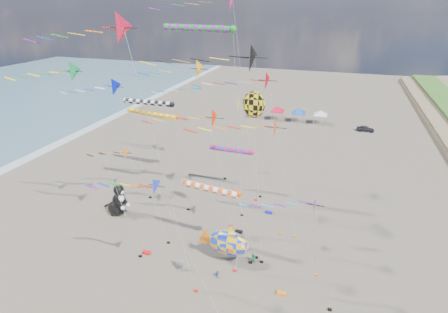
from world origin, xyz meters
The scene contains 31 objects.
ground centered at (0.00, 0.00, 0.00)m, with size 260.00×260.00×0.00m, color brown.
delta_kite_0 centered at (-2.56, 3.01, 24.25)m, with size 12.05×2.50×25.78m.
delta_kite_1 centered at (3.95, 14.93, 20.95)m, with size 15.35×3.13×22.75m.
delta_kite_2 centered at (-8.78, 26.70, 13.91)m, with size 11.97×2.05×15.28m.
delta_kite_3 centered at (10.85, 4.81, 10.99)m, with size 8.04×1.60×12.21m.
delta_kite_4 centered at (-1.14, 21.72, 26.33)m, with size 14.33×3.07×28.09m.
delta_kite_5 centered at (1.03, 9.68, 15.49)m, with size 11.85×2.24×16.92m.
delta_kite_6 centered at (-0.54, 0.46, 12.58)m, with size 10.66×1.60×13.82m.
delta_kite_7 centered at (-11.82, 5.78, 19.99)m, with size 12.34×2.08×21.38m.
delta_kite_8 centered at (-8.79, 8.95, 18.14)m, with size 10.02×1.94×19.47m.
delta_kite_9 centered at (-16.02, 17.53, 6.75)m, with size 9.48×1.76×8.00m.
delta_kite_10 centered at (-3.21, 14.49, 19.24)m, with size 12.42×2.35×20.72m.
delta_kite_11 centered at (4.44, 14.88, 18.25)m, with size 12.65×2.26×19.70m.
delta_kite_12 centered at (7.36, 9.01, 15.70)m, with size 12.60×2.23×17.14m.
windsock_0 centered at (-9.58, 16.35, 14.64)m, with size 8.22×0.70×15.09m.
windsock_1 centered at (-0.78, 22.88, 6.85)m, with size 7.81×0.73×7.26m.
windsock_2 centered at (1.38, 8.66, 8.45)m, with size 7.92×0.75×8.87m.
windsock_3 centered at (-2.90, 17.32, 23.37)m, with size 9.76×0.81×23.88m.
windsock_4 centered at (-13.34, 23.39, 10.83)m, with size 9.95×0.77×11.26m.
angelfish_kite centered at (4.56, 11.15, 16.93)m, with size 3.74×3.02×18.39m.
cat_inflatable centered at (-13.57, 12.41, 2.46)m, with size 3.64×1.82×4.91m, color black, non-canonical shape.
fish_inflatable centered at (3.29, 7.93, 2.69)m, with size 6.00×2.06×5.00m.
person_adult centered at (-1.17, 5.25, 0.94)m, with size 0.69×0.45×1.88m, color slate.
child_green centered at (5.88, 8.88, 0.59)m, with size 0.57×0.44×1.18m, color #218150.
child_blue centered at (2.89, 5.49, 0.47)m, with size 0.55×0.23×0.94m, color #3254B9.
kite_bag_0 centered at (-5.96, 6.46, 0.15)m, with size 0.90×0.44×0.30m, color red.
kite_bag_1 centered at (2.86, 13.57, 0.15)m, with size 0.90×0.44×0.30m, color black.
kite_bag_2 centered at (5.49, 19.02, 0.15)m, with size 0.90×0.44×0.30m, color #1316C2.
kite_bag_3 centered at (9.60, 5.27, 0.15)m, with size 0.90×0.44×0.30m, color orange.
tent_row centered at (1.50, 60.00, 3.15)m, with size 19.20×4.20×3.80m.
parked_car centered at (18.95, 58.00, 0.63)m, with size 1.49×3.70×1.26m, color #26262D.
Camera 1 is at (12.41, -20.85, 26.12)m, focal length 28.00 mm.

